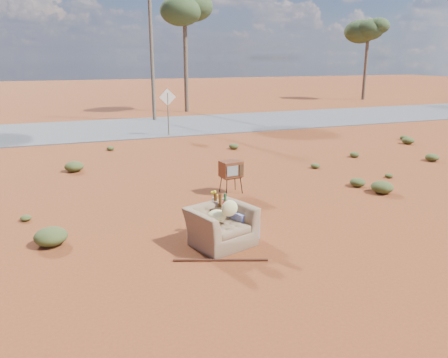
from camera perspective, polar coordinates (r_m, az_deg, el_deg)
name	(u,v)px	position (r m, az deg, el deg)	size (l,w,h in m)	color
ground	(236,230)	(9.40, 1.61, -6.66)	(140.00, 140.00, 0.00)	brown
highway	(127,128)	(23.54, -12.56, 6.54)	(140.00, 7.00, 0.04)	#565659
armchair	(224,220)	(8.61, 0.06, -5.39)	(1.51, 1.24, 1.02)	#7E6145
tv_unit	(231,169)	(11.73, 0.93, 1.26)	(0.60, 0.51, 0.89)	black
side_table	(219,204)	(8.90, -0.61, -3.32)	(0.57, 0.57, 0.92)	#372214
rusty_bar	(220,260)	(8.03, -0.47, -10.54)	(0.05, 0.05, 1.72)	#4D2314
road_sign	(168,104)	(20.72, -7.36, 9.73)	(0.78, 0.06, 2.19)	brown
eucalyptus_center	(185,12)	(30.35, -5.17, 20.92)	(3.20, 3.20, 7.60)	brown
eucalyptus_right	(369,29)	(40.92, 18.38, 18.14)	(3.20, 3.20, 7.10)	brown
utility_pole_center	(151,47)	(26.10, -9.46, 16.64)	(1.40, 0.20, 8.00)	brown
scrub_patch	(154,177)	(13.15, -9.10, 0.30)	(17.49, 8.07, 0.33)	#3E4D21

